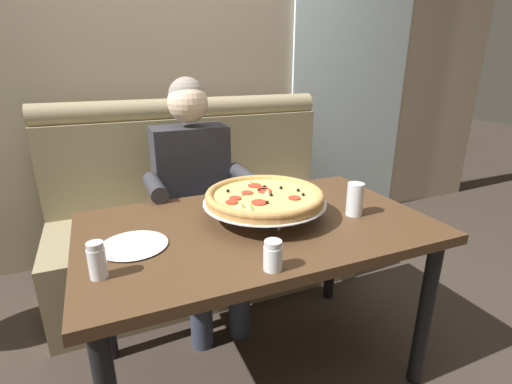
{
  "coord_description": "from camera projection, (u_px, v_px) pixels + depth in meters",
  "views": [
    {
      "loc": [
        -0.55,
        -1.25,
        1.35
      ],
      "look_at": [
        0.02,
        0.06,
        0.85
      ],
      "focal_mm": 26.13,
      "sensor_mm": 36.0,
      "label": 1
    }
  ],
  "objects": [
    {
      "name": "ground_plane",
      "position": [
        257.0,
        367.0,
        1.74
      ],
      "size": [
        16.0,
        16.0,
        0.0
      ],
      "primitive_type": "plane",
      "color": "#382D26"
    },
    {
      "name": "patio_chair",
      "position": [
        307.0,
        142.0,
        4.02
      ],
      "size": [
        0.4,
        0.4,
        0.86
      ],
      "color": "black",
      "rests_on": "ground_plane"
    },
    {
      "name": "booth_bench",
      "position": [
        202.0,
        219.0,
        2.37
      ],
      "size": [
        1.78,
        0.78,
        1.13
      ],
      "color": "#998966",
      "rests_on": "ground_plane"
    },
    {
      "name": "pizza",
      "position": [
        264.0,
        197.0,
        1.51
      ],
      "size": [
        0.5,
        0.5,
        0.13
      ],
      "color": "silver",
      "rests_on": "dining_table"
    },
    {
      "name": "shaker_pepper_flakes",
      "position": [
        97.0,
        263.0,
        1.1
      ],
      "size": [
        0.05,
        0.05,
        0.11
      ],
      "color": "white",
      "rests_on": "dining_table"
    },
    {
      "name": "dining_table",
      "position": [
        257.0,
        242.0,
        1.52
      ],
      "size": [
        1.37,
        0.82,
        0.74
      ],
      "color": "#4C331E",
      "rests_on": "ground_plane"
    },
    {
      "name": "back_wall_with_window",
      "position": [
        173.0,
        53.0,
        2.53
      ],
      "size": [
        6.0,
        0.12,
        2.8
      ],
      "primitive_type": "cube",
      "color": "tan",
      "rests_on": "ground_plane"
    },
    {
      "name": "diner_main",
      "position": [
        196.0,
        187.0,
        2.0
      ],
      "size": [
        0.54,
        0.64,
        1.27
      ],
      "color": "#2D3342",
      "rests_on": "ground_plane"
    },
    {
      "name": "shaker_parmesan",
      "position": [
        273.0,
        257.0,
        1.15
      ],
      "size": [
        0.06,
        0.06,
        0.1
      ],
      "color": "white",
      "rests_on": "dining_table"
    },
    {
      "name": "drinking_glass",
      "position": [
        355.0,
        201.0,
        1.55
      ],
      "size": [
        0.07,
        0.07,
        0.14
      ],
      "color": "silver",
      "rests_on": "dining_table"
    },
    {
      "name": "plate_near_left",
      "position": [
        133.0,
        244.0,
        1.3
      ],
      "size": [
        0.24,
        0.24,
        0.02
      ],
      "color": "white",
      "rests_on": "dining_table"
    },
    {
      "name": "window_panel",
      "position": [
        354.0,
        54.0,
        3.0
      ],
      "size": [
        1.1,
        0.02,
        2.8
      ],
      "primitive_type": "cube",
      "color": "white",
      "rests_on": "ground_plane"
    }
  ]
}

